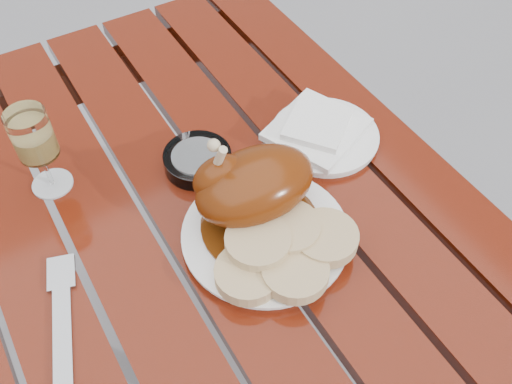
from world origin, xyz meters
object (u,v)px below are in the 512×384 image
table (224,356)px  wine_glass (39,152)px  dinner_plate (265,235)px  ashtray (198,160)px  side_plate (324,136)px

table → wine_glass: size_ratio=8.20×
dinner_plate → wine_glass: wine_glass is taller
table → ashtray: ashtray is taller
dinner_plate → ashtray: bearing=96.0°
side_plate → wine_glass: bearing=162.2°
wine_glass → ashtray: (0.21, -0.08, -0.06)m
wine_glass → side_plate: 0.44m
dinner_plate → ashtray: size_ratio=2.23×
side_plate → dinner_plate: bearing=-147.2°
table → ashtray: 0.42m
ashtray → wine_glass: bearing=159.3°
dinner_plate → wine_glass: (-0.23, 0.26, 0.07)m
table → dinner_plate: bearing=-20.3°
dinner_plate → side_plate: bearing=32.8°
wine_glass → ashtray: 0.23m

